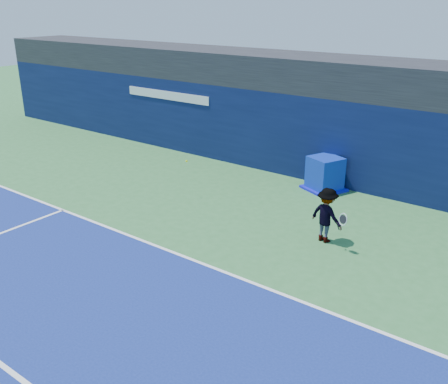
# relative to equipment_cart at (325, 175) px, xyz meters

# --- Properties ---
(ground) EXTENTS (80.00, 80.00, 0.00)m
(ground) POSITION_rel_equipment_cart_xyz_m (-0.65, -9.53, -0.53)
(ground) COLOR #326F38
(ground) RESTS_ON ground
(baseline) EXTENTS (24.00, 0.10, 0.01)m
(baseline) POSITION_rel_equipment_cart_xyz_m (-0.65, -6.53, -0.52)
(baseline) COLOR white
(baseline) RESTS_ON ground
(service_line) EXTENTS (24.00, 0.10, 0.01)m
(service_line) POSITION_rel_equipment_cart_xyz_m (-0.65, -11.53, -0.52)
(service_line) COLOR white
(service_line) RESTS_ON ground
(stadium_band) EXTENTS (36.00, 3.00, 1.20)m
(stadium_band) POSITION_rel_equipment_cart_xyz_m (-0.65, 1.97, 3.07)
(stadium_band) COLOR black
(stadium_band) RESTS_ON back_wall_assembly
(back_wall_assembly) EXTENTS (36.00, 1.03, 3.00)m
(back_wall_assembly) POSITION_rel_equipment_cart_xyz_m (-0.65, 0.97, 0.97)
(back_wall_assembly) COLOR #0A143B
(back_wall_assembly) RESTS_ON ground
(equipment_cart) EXTENTS (1.58, 1.58, 1.16)m
(equipment_cart) POSITION_rel_equipment_cart_xyz_m (0.00, 0.00, 0.00)
(equipment_cart) COLOR #0B259F
(equipment_cart) RESTS_ON ground
(tennis_player) EXTENTS (1.27, 0.77, 1.51)m
(tennis_player) POSITION_rel_equipment_cart_xyz_m (1.79, -3.55, 0.23)
(tennis_player) COLOR white
(tennis_player) RESTS_ON ground
(tennis_ball) EXTENTS (0.07, 0.07, 0.07)m
(tennis_ball) POSITION_rel_equipment_cart_xyz_m (-3.31, -3.33, 0.71)
(tennis_ball) COLOR #C4D217
(tennis_ball) RESTS_ON ground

